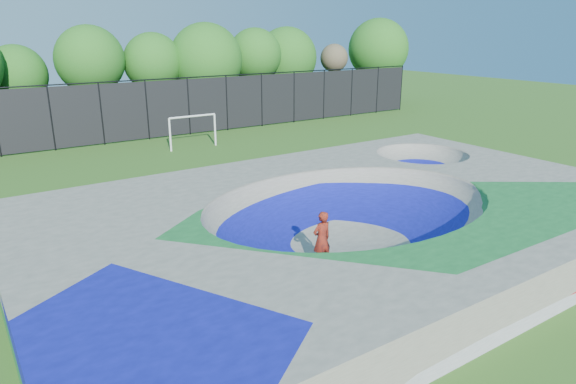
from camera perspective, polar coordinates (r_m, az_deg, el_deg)
name	(u,v)px	position (r m, az deg, el deg)	size (l,w,h in m)	color
ground	(350,239)	(18.68, 6.85, -5.20)	(120.00, 120.00, 0.00)	#2A5517
skate_deck	(350,219)	(18.41, 6.93, -3.05)	(22.00, 14.00, 1.50)	gray
skater	(322,239)	(16.19, 3.77, -5.26)	(0.67, 0.44, 1.85)	red
skateboard	(321,265)	(16.56, 3.71, -8.13)	(0.78, 0.22, 0.05)	black
soccer_goal	(193,125)	(32.90, -10.54, 7.28)	(3.16, 0.12, 2.09)	silver
fence	(147,109)	(36.17, -15.40, 8.91)	(48.09, 0.09, 4.04)	black
treeline	(134,61)	(40.35, -16.78, 13.78)	(53.54, 7.69, 8.24)	#413020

